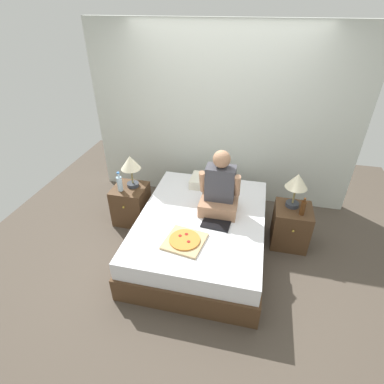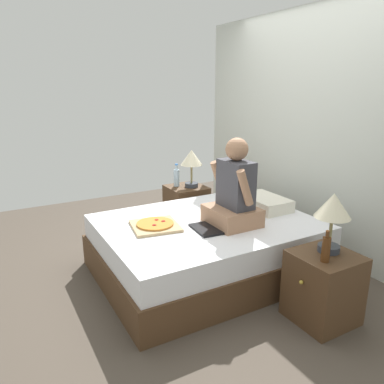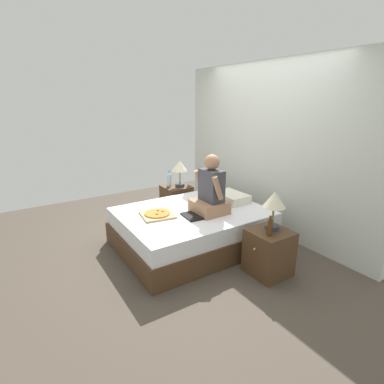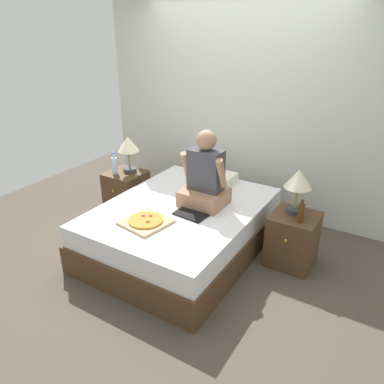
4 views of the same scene
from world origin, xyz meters
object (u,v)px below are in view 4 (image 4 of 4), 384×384
at_px(beer_bottle, 301,212).
at_px(person_seated, 205,178).
at_px(laptop, 196,210).
at_px(pizza_box, 146,221).
at_px(nightstand_right, 292,239).
at_px(bed, 182,228).
at_px(water_bottle, 114,165).
at_px(lamp_on_right_nightstand, 298,182).
at_px(lamp_on_left_nightstand, 128,147).
at_px(nightstand_left, 127,192).

bearing_deg(beer_bottle, person_seated, -174.51).
relative_size(person_seated, laptop, 1.77).
xyz_separation_m(laptop, pizza_box, (-0.28, -0.44, -0.00)).
distance_m(nightstand_right, laptop, 1.01).
height_order(bed, person_seated, person_seated).
xyz_separation_m(water_bottle, lamp_on_right_nightstand, (2.20, 0.14, 0.22)).
bearing_deg(laptop, beer_bottle, 18.03).
distance_m(water_bottle, pizza_box, 1.31).
xyz_separation_m(water_bottle, person_seated, (1.33, -0.10, 0.15)).
height_order(beer_bottle, laptop, beer_bottle).
relative_size(person_seated, pizza_box, 1.70).
height_order(nightstand_right, pizza_box, pizza_box).
relative_size(lamp_on_right_nightstand, person_seated, 0.58).
xyz_separation_m(lamp_on_left_nightstand, person_seated, (1.21, -0.24, -0.06)).
xyz_separation_m(nightstand_right, lamp_on_right_nightstand, (-0.03, 0.05, 0.60)).
relative_size(nightstand_right, person_seated, 0.69).
xyz_separation_m(bed, nightstand_right, (1.08, 0.37, 0.02)).
bearing_deg(lamp_on_right_nightstand, nightstand_left, -178.65).
relative_size(beer_bottle, pizza_box, 0.50).
distance_m(bed, water_bottle, 1.25).
bearing_deg(pizza_box, beer_bottle, 31.20).
height_order(lamp_on_left_nightstand, lamp_on_right_nightstand, same).
distance_m(nightstand_left, beer_bottle, 2.25).
xyz_separation_m(bed, water_bottle, (-1.16, 0.28, 0.40)).
height_order(nightstand_right, lamp_on_right_nightstand, lamp_on_right_nightstand).
height_order(nightstand_left, lamp_on_left_nightstand, lamp_on_left_nightstand).
bearing_deg(bed, beer_bottle, 13.08).
relative_size(lamp_on_right_nightstand, laptop, 1.02).
bearing_deg(water_bottle, person_seated, -4.44).
xyz_separation_m(lamp_on_left_nightstand, water_bottle, (-0.12, -0.14, -0.22)).
distance_m(beer_bottle, pizza_box, 1.45).
xyz_separation_m(beer_bottle, laptop, (-0.95, -0.31, -0.10)).
bearing_deg(water_bottle, beer_bottle, -0.25).
relative_size(nightstand_left, pizza_box, 1.17).
bearing_deg(lamp_on_left_nightstand, nightstand_right, -1.36).
xyz_separation_m(water_bottle, pizza_box, (1.07, -0.76, -0.12)).
height_order(nightstand_right, beer_bottle, beer_bottle).
relative_size(nightstand_left, lamp_on_right_nightstand, 1.20).
bearing_deg(beer_bottle, nightstand_left, 177.42).
distance_m(lamp_on_left_nightstand, nightstand_right, 2.20).
distance_m(laptop, pizza_box, 0.52).
bearing_deg(pizza_box, bed, 79.53).
distance_m(bed, pizza_box, 0.56).
relative_size(nightstand_right, beer_bottle, 2.34).
height_order(nightstand_left, beer_bottle, beer_bottle).
bearing_deg(lamp_on_left_nightstand, lamp_on_right_nightstand, 0.00).
bearing_deg(water_bottle, nightstand_right, 2.31).
relative_size(water_bottle, beer_bottle, 1.20).
distance_m(person_seated, laptop, 0.34).
distance_m(person_seated, pizza_box, 0.75).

